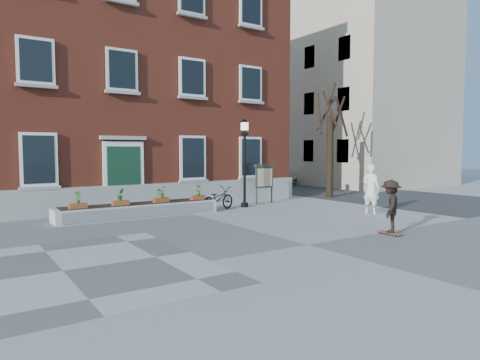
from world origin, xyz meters
TOP-DOWN VIEW (x-y plane):
  - ground at (0.00, 0.00)m, footprint 100.00×100.00m
  - checker_patch at (-6.00, 1.00)m, footprint 6.00×6.00m
  - bicycle at (1.43, 7.08)m, footprint 1.97×1.19m
  - parked_car at (11.52, 16.97)m, footprint 3.38×4.83m
  - bystander at (6.02, 2.81)m, footprint 0.59×0.79m
  - brick_building at (-2.00, 13.98)m, footprint 18.40×10.85m
  - planter_assembly at (-1.99, 7.18)m, footprint 6.20×1.12m
  - bare_tree at (9.01, 8.01)m, footprint 1.83×1.83m
  - side_street at (17.99, 19.78)m, footprint 15.20×36.00m
  - lamp_post at (2.94, 7.28)m, footprint 0.40×0.40m
  - notice_board at (4.47, 7.84)m, footprint 1.10×0.16m
  - skateboarder at (3.02, -0.35)m, footprint 1.18×1.04m

SIDE VIEW (x-z plane):
  - ground at x=0.00m, z-range 0.00..0.00m
  - checker_patch at x=-6.00m, z-range 0.00..0.01m
  - planter_assembly at x=-1.99m, z-range -0.27..0.88m
  - bicycle at x=1.43m, z-range 0.00..0.98m
  - parked_car at x=11.52m, z-range 0.00..1.51m
  - skateboarder at x=3.02m, z-range 0.03..1.69m
  - bystander at x=6.02m, z-range 0.00..2.00m
  - notice_board at x=4.47m, z-range 0.33..2.20m
  - lamp_post at x=2.94m, z-range 0.57..4.50m
  - bare_tree at x=9.01m, z-range -0.29..5.87m
  - brick_building at x=-2.00m, z-range 0.00..12.60m
  - side_street at x=17.99m, z-range -0.23..14.27m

